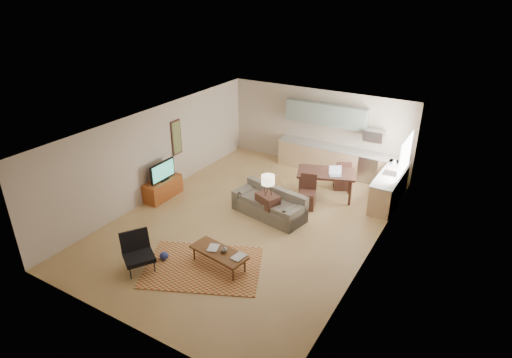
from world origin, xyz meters
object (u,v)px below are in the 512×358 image
Objects in this scene: coffee_table at (219,259)px; dining_table at (325,185)px; sofa at (269,203)px; tv_credenza at (163,188)px; armchair at (138,253)px; console_table at (268,207)px.

coffee_table is 4.49m from dining_table.
coffee_table is 0.83× the size of dining_table.
tv_credenza is (-3.27, -0.67, -0.09)m from sofa.
tv_credenza is at bearing 65.72° from armchair.
dining_table reaches higher than tv_credenza.
armchair is 0.51× the size of dining_table.
armchair reaches higher than tv_credenza.
sofa is 3.34m from tv_credenza.
console_table is (-0.10, 2.46, 0.16)m from coffee_table.
console_table is 2.15m from dining_table.
console_table reaches higher than coffee_table.
sofa is 0.17m from console_table.
coffee_table is 3.93m from tv_credenza.
tv_credenza is at bearing -157.61° from sofa.
sofa is at bearing 101.72° from coffee_table.
sofa is 3.87m from armchair.
console_table reaches higher than tv_credenza.
tv_credenza is 1.73× the size of console_table.
coffee_table is at bearing -76.00° from sofa.
sofa reaches higher than tv_credenza.
tv_credenza is (-3.41, 1.95, 0.08)m from coffee_table.
tv_credenza is at bearing -148.91° from console_table.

